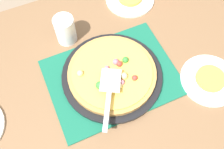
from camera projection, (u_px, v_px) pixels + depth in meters
name	position (u px, v px, depth m)	size (l,w,h in m)	color
ground_plane	(112.00, 131.00, 1.62)	(8.00, 8.00, 0.00)	#84705B
dining_table	(112.00, 89.00, 1.06)	(1.40, 1.00, 0.75)	brown
placemat	(112.00, 77.00, 0.96)	(0.48, 0.36, 0.01)	#145B42
pizza_pan	(112.00, 75.00, 0.95)	(0.38, 0.38, 0.01)	black
pizza	(112.00, 73.00, 0.93)	(0.33, 0.33, 0.05)	#B78442
plate_near_left	(209.00, 80.00, 0.95)	(0.22, 0.22, 0.01)	white
served_slice_left	(211.00, 78.00, 0.94)	(0.11, 0.11, 0.02)	gold
cup_far	(65.00, 30.00, 0.99)	(0.08, 0.08, 0.12)	white
pizza_server	(109.00, 93.00, 0.85)	(0.15, 0.22, 0.01)	silver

